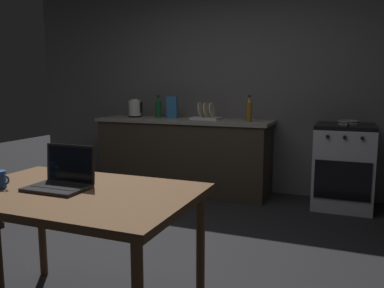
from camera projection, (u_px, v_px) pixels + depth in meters
ground_plane at (149, 261)px, 2.95m from camera, size 12.00×12.00×0.00m
back_wall at (259, 83)px, 4.77m from camera, size 6.40×0.10×2.65m
kitchen_counter at (184, 155)px, 4.89m from camera, size 2.16×0.64×0.90m
stove_oven at (343, 166)px, 4.21m from camera, size 0.60×0.62×0.90m
dining_table at (75, 204)px, 2.11m from camera, size 1.28×0.84×0.75m
laptop at (62, 180)px, 2.14m from camera, size 0.32×0.24×0.23m
electric_kettle at (135, 109)px, 5.06m from camera, size 0.19×0.17×0.23m
bottle at (249, 109)px, 4.46m from camera, size 0.07×0.07×0.30m
frying_pan at (348, 122)px, 4.11m from camera, size 0.22×0.39×0.05m
cereal_box at (172, 107)px, 4.89m from camera, size 0.13×0.05×0.27m
dish_rack at (206, 116)px, 4.71m from camera, size 0.34×0.26×0.21m
bottle_b at (158, 107)px, 5.02m from camera, size 0.08×0.08×0.28m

